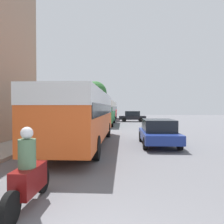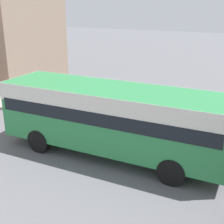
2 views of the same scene
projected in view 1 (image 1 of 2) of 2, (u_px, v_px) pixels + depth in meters
name	position (u px, v px, depth m)	size (l,w,h in m)	color
bus_lead	(84.00, 111.00, 12.30)	(2.54, 11.23, 2.94)	#EA5B23
bus_following	(104.00, 110.00, 26.70)	(2.63, 9.32, 2.87)	#2D8447
bus_third_in_line	(109.00, 108.00, 38.73)	(2.54, 11.50, 3.02)	red
motorcycle_behind_lead	(28.00, 176.00, 4.62)	(0.39, 2.24, 1.73)	maroon
car_crossing	(132.00, 116.00, 32.77)	(3.97, 1.88, 1.58)	black
car_far_curb	(158.00, 132.00, 12.28)	(1.94, 4.35, 1.46)	navy
pedestrian_near_curb	(71.00, 118.00, 22.64)	(0.37, 0.37, 1.79)	#232838
street_tree	(95.00, 93.00, 45.03)	(4.77, 4.77, 7.38)	brown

